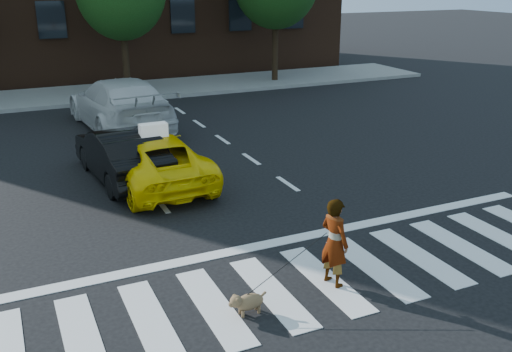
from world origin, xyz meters
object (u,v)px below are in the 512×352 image
Objects in this scene: taxi at (153,159)px; dog at (247,302)px; black_sedan at (122,154)px; white_suv at (120,104)px; woman at (334,242)px.

taxi is 6.26m from dog.
taxi is 0.88m from black_sedan.
black_sedan is at bearing 92.68° from dog.
woman is at bearing 90.21° from white_suv.
taxi is 7.06× the size of dog.
woman is 2.41× the size of dog.
taxi is 1.09× the size of black_sedan.
taxi is at bearing 87.17° from dog.
white_suv is 3.84× the size of woman.
woman reaches higher than dog.
taxi reaches higher than dog.
woman is at bearing 7.42° from dog.
white_suv reaches higher than black_sedan.
white_suv is at bearing 86.35° from dog.
woman is at bearing 102.23° from black_sedan.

